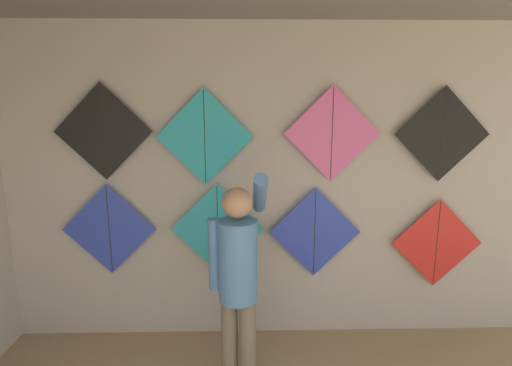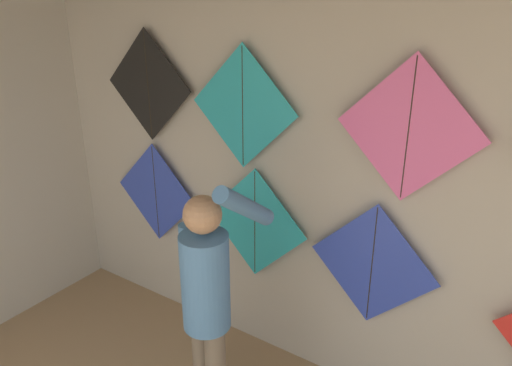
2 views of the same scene
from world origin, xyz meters
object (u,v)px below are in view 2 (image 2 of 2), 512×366
Objects in this scene: kite_5 at (243,108)px; kite_6 at (409,130)px; kite_1 at (255,224)px; kite_2 at (372,265)px; kite_4 at (148,86)px; kite_0 at (156,193)px; shopkeeper at (208,298)px.

kite_6 is (1.08, 0.00, 0.03)m from kite_5.
kite_5 is at bearing 180.00° from kite_1.
kite_4 is (-1.80, 0.00, 0.90)m from kite_2.
kite_1 is 1.00× the size of kite_2.
kite_4 is (0.01, 0.00, 0.86)m from kite_0.
kite_4 is at bearing 162.09° from shopkeeper.
shopkeeper is at bearing -34.15° from kite_4.
shopkeeper is 1.22m from kite_5.
kite_4 is (-0.94, 0.00, 0.86)m from kite_1.
kite_1 is 1.00× the size of kite_6.
kite_4 is at bearing 180.00° from kite_1.
kite_6 is (0.79, 0.77, 0.93)m from shopkeeper.
kite_0 is 2.11m from kite_6.
shopkeeper is 2.05× the size of kite_6.
kite_4 reaches higher than kite_6.
kite_4 reaches higher than shopkeeper.
shopkeeper is at bearing -130.98° from kite_2.
kite_0 reaches higher than kite_1.
kite_5 is (0.85, 0.00, -0.05)m from kite_4.
kite_0 is 0.95m from kite_1.
kite_4 reaches higher than kite_0.
kite_4 is at bearing 180.00° from kite_2.
kite_5 is (-0.29, 0.77, 0.90)m from shopkeeper.
kite_6 reaches higher than shopkeeper.
kite_2 is 0.88m from kite_6.
kite_4 reaches higher than kite_1.
kite_4 is at bearing 180.00° from kite_5.
kite_6 is (0.99, 0.00, 0.84)m from kite_1.
kite_0 is at bearing 180.00° from kite_5.
kite_6 is at bearing 0.00° from kite_1.
kite_0 is (-1.15, 0.77, 0.09)m from shopkeeper.
kite_2 is at bearing 65.25° from shopkeeper.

